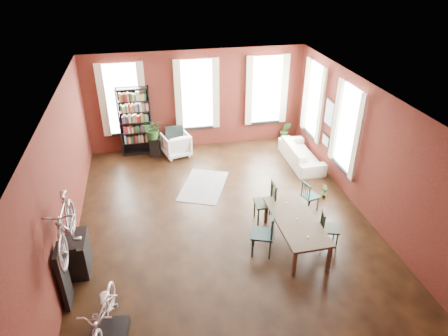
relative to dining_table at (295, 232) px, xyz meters
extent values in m
plane|color=black|center=(-1.39, 1.05, -0.34)|extent=(9.00, 9.00, 0.00)
cube|color=silver|center=(-1.39, 1.05, 2.86)|extent=(7.00, 9.00, 0.04)
cube|color=#431510|center=(-1.39, 5.55, 1.26)|extent=(7.00, 0.04, 3.20)
cube|color=#431510|center=(-1.39, -3.45, 1.26)|extent=(7.00, 0.04, 3.20)
cube|color=#431510|center=(-4.89, 1.05, 1.26)|extent=(0.04, 9.00, 3.20)
cube|color=#431510|center=(2.11, 1.05, 1.26)|extent=(0.04, 9.00, 3.20)
cube|color=white|center=(-3.69, 5.52, 1.46)|extent=(1.00, 0.04, 2.20)
cube|color=beige|center=(-3.69, 5.45, 1.46)|extent=(1.40, 0.06, 2.30)
cube|color=white|center=(-1.39, 5.52, 1.46)|extent=(1.00, 0.04, 2.20)
cube|color=beige|center=(-1.39, 5.45, 1.46)|extent=(1.40, 0.06, 2.30)
cube|color=white|center=(0.91, 5.52, 1.46)|extent=(1.00, 0.04, 2.20)
cube|color=beige|center=(0.91, 5.45, 1.46)|extent=(1.40, 0.06, 2.30)
cube|color=white|center=(2.08, 2.05, 1.46)|extent=(0.04, 1.00, 2.20)
cube|color=beige|center=(2.01, 2.05, 1.46)|extent=(0.06, 1.40, 2.30)
cube|color=white|center=(2.08, 4.25, 1.46)|extent=(0.04, 1.00, 2.20)
cube|color=beige|center=(2.01, 4.25, 1.46)|extent=(0.06, 1.40, 2.30)
cube|color=black|center=(2.07, 3.15, 1.46)|extent=(0.04, 0.55, 0.75)
cube|color=black|center=(2.07, 3.15, 0.61)|extent=(0.04, 0.45, 0.35)
cube|color=#4D3E2E|center=(0.00, 0.00, 0.00)|extent=(0.95, 2.01, 0.68)
cube|color=#193537|center=(-0.81, -0.11, 0.17)|extent=(0.61, 0.61, 1.02)
cube|color=black|center=(-0.42, 1.00, 0.18)|extent=(0.50, 0.50, 1.04)
cube|color=black|center=(0.75, -0.13, 0.09)|extent=(0.49, 0.49, 0.87)
cube|color=#163031|center=(0.85, 1.24, 0.06)|extent=(0.45, 0.45, 0.80)
cube|color=black|center=(-3.39, 5.35, 0.76)|extent=(1.00, 0.32, 2.20)
imported|color=white|center=(-2.19, 4.95, 0.07)|extent=(0.97, 0.93, 0.82)
imported|color=beige|center=(1.56, 3.65, 0.07)|extent=(0.61, 2.08, 0.81)
cube|color=black|center=(-1.64, 2.88, -0.33)|extent=(1.71, 2.07, 0.01)
cube|color=black|center=(-4.01, -1.71, -0.25)|extent=(0.72, 0.72, 0.18)
cube|color=black|center=(-4.79, -0.75, 0.31)|extent=(0.16, 0.60, 1.30)
cube|color=black|center=(-4.67, 0.15, 0.06)|extent=(0.40, 0.80, 0.80)
cube|color=black|center=(-2.87, 5.04, -0.03)|extent=(0.33, 0.33, 0.61)
imported|color=#275421|center=(1.62, 5.35, -0.19)|extent=(0.60, 0.76, 0.30)
imported|color=#2D5120|center=(1.45, 1.64, -0.27)|extent=(0.43, 0.46, 0.15)
imported|color=white|center=(-4.03, -1.70, 0.62)|extent=(0.66, 0.89, 1.55)
imported|color=#A5A8AD|center=(-4.54, -0.75, 1.79)|extent=(0.47, 1.00, 1.66)
imported|color=#245522|center=(-2.87, 5.01, 0.54)|extent=(0.67, 0.73, 0.53)
camera|label=1|loc=(-2.98, -6.62, 5.65)|focal=32.00mm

